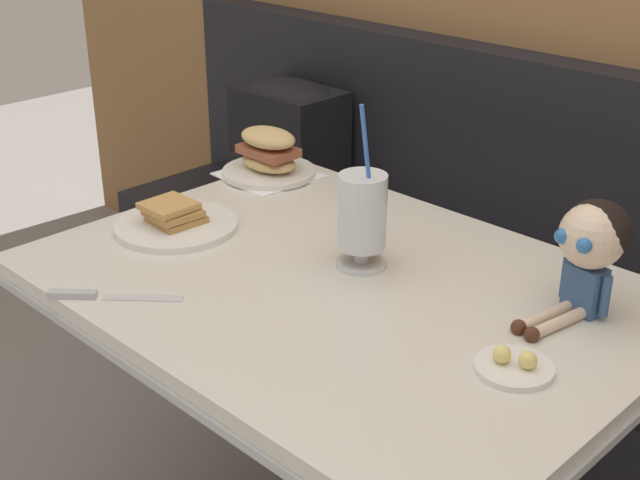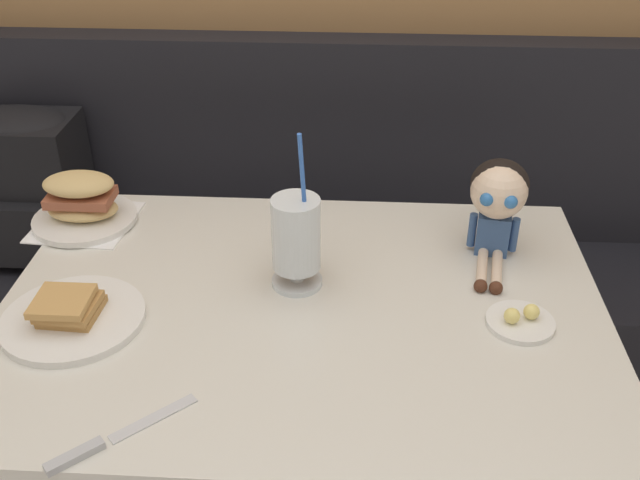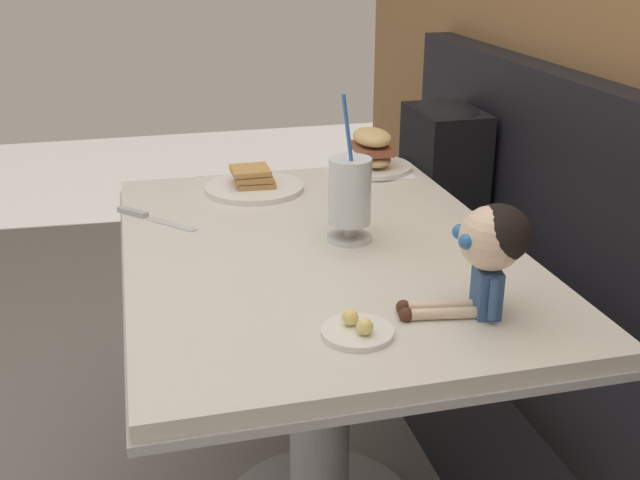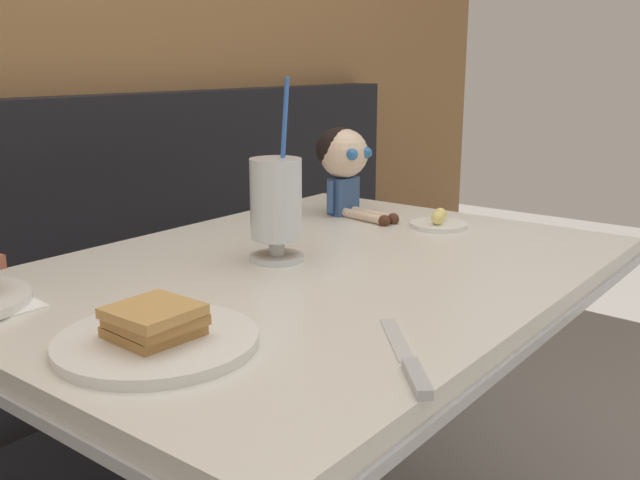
% 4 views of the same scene
% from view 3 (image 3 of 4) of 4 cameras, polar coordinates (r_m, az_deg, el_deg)
% --- Properties ---
extents(booth_bench, '(2.60, 0.48, 1.00)m').
position_cam_3_polar(booth_bench, '(2.02, 17.77, -9.59)').
color(booth_bench, black).
rests_on(booth_bench, ground).
extents(diner_table, '(1.11, 0.81, 0.74)m').
position_cam_3_polar(diner_table, '(1.69, -0.03, -6.59)').
color(diner_table, silver).
rests_on(diner_table, ground).
extents(toast_plate, '(0.25, 0.25, 0.06)m').
position_cam_3_polar(toast_plate, '(1.95, -4.95, 4.15)').
color(toast_plate, white).
rests_on(toast_plate, diner_table).
extents(milkshake_glass, '(0.10, 0.10, 0.32)m').
position_cam_3_polar(milkshake_glass, '(1.60, 2.24, 3.42)').
color(milkshake_glass, silver).
rests_on(milkshake_glass, diner_table).
extents(sandwich_plate, '(0.22, 0.22, 0.12)m').
position_cam_3_polar(sandwich_plate, '(2.10, 3.87, 6.41)').
color(sandwich_plate, white).
rests_on(sandwich_plate, diner_table).
extents(butter_saucer, '(0.12, 0.12, 0.04)m').
position_cam_3_polar(butter_saucer, '(1.25, 2.80, -6.70)').
color(butter_saucer, white).
rests_on(butter_saucer, diner_table).
extents(butter_knife, '(0.19, 0.17, 0.01)m').
position_cam_3_polar(butter_knife, '(1.81, -13.05, 1.80)').
color(butter_knife, silver).
rests_on(butter_knife, diner_table).
extents(seated_doll, '(0.13, 0.23, 0.20)m').
position_cam_3_polar(seated_doll, '(1.30, 12.61, -0.32)').
color(seated_doll, '#385689').
rests_on(seated_doll, diner_table).
extents(backpack, '(0.30, 0.25, 0.41)m').
position_cam_3_polar(backpack, '(2.51, 9.05, 5.78)').
color(backpack, black).
rests_on(backpack, booth_bench).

